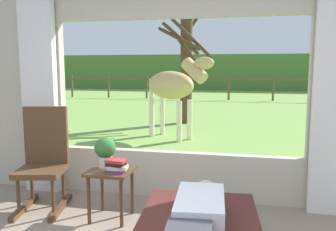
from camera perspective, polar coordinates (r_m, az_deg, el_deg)
back_wall_with_window at (r=4.14m, az=1.37°, el=3.58°), size 5.20×0.12×2.55m
curtain_panel_left at (r=4.65m, az=-19.93°, el=2.96°), size 0.44×0.10×2.40m
curtain_panel_right at (r=4.03m, az=25.28°, el=2.01°), size 0.44×0.10×2.40m
outdoor_pasture_lawn at (r=15.05m, az=9.36°, el=1.80°), size 36.00×21.68×0.02m
distant_hill_ridge at (r=24.81m, az=10.68°, el=6.84°), size 36.00×2.00×2.40m
reclining_person at (r=2.47m, az=4.55°, el=-16.92°), size 0.39×1.44×0.22m
rocking_chair at (r=4.18m, az=-19.34°, el=-6.62°), size 0.59×0.76×1.12m
side_table at (r=3.72m, az=-9.16°, el=-9.97°), size 0.44×0.44×0.52m
potted_plant at (r=3.73m, az=-10.06°, el=-5.53°), size 0.22×0.22×0.32m
book_stack at (r=3.58m, az=-8.25°, el=-8.00°), size 0.22×0.16×0.13m
horse at (r=7.56m, az=0.83°, el=4.77°), size 1.70×1.28×1.73m
pasture_tree at (r=9.67m, az=2.99°, el=8.49°), size 1.47×1.47×3.40m
pasture_fence_line at (r=16.88m, az=9.77°, el=4.93°), size 16.10×0.10×1.10m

